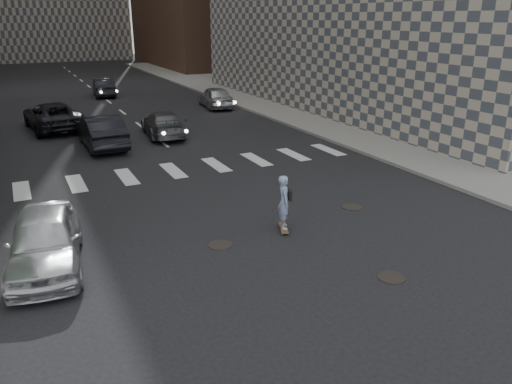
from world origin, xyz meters
The scene contains 12 objects.
ground centered at (0.00, 0.00, 0.00)m, with size 160.00×160.00×0.00m, color black.
sidewalk_right centered at (14.50, 20.00, 0.07)m, with size 13.00×80.00×0.15m, color gray.
manhole_a centered at (1.20, -2.50, 0.01)m, with size 0.70×0.70×0.02m, color black.
manhole_b centered at (-2.00, 1.20, 0.01)m, with size 0.70×0.70×0.02m, color black.
manhole_c centered at (3.30, 2.00, 0.01)m, with size 0.70×0.70×0.02m, color black.
skateboarder centered at (0.19, 1.33, 0.94)m, with size 0.61×0.91×1.79m.
silver_sedan centered at (-6.61, 2.00, 0.76)m, with size 1.80×4.47×1.52m, color silver.
traffic_car_a centered at (-2.99, 14.53, 0.83)m, with size 1.75×5.01×1.65m, color black.
traffic_car_b centered at (0.50, 15.59, 0.68)m, with size 1.91×4.71×1.37m, color #53555A.
traffic_car_c centered at (-4.78, 20.09, 0.79)m, with size 2.64×5.72×1.59m, color black.
traffic_car_d centered at (6.50, 22.85, 0.76)m, with size 1.80×4.48×1.52m, color silver.
traffic_car_e centered at (0.22, 32.00, 0.74)m, with size 1.56×4.47×1.47m, color black.
Camera 1 is at (-6.87, -11.09, 6.31)m, focal length 35.00 mm.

